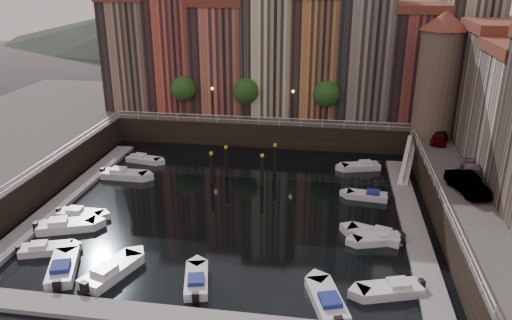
% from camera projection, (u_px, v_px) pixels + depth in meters
% --- Properties ---
extents(ground, '(200.00, 200.00, 0.00)m').
position_uv_depth(ground, '(234.00, 204.00, 47.33)').
color(ground, black).
rests_on(ground, ground).
extents(quay_far, '(80.00, 20.00, 3.00)m').
position_uv_depth(quay_far, '(269.00, 114.00, 70.75)').
color(quay_far, black).
rests_on(quay_far, ground).
extents(dock_left, '(2.00, 28.00, 0.35)m').
position_uv_depth(dock_left, '(69.00, 195.00, 48.68)').
color(dock_left, gray).
rests_on(dock_left, ground).
extents(dock_right, '(2.00, 28.00, 0.35)m').
position_uv_depth(dock_right, '(411.00, 220.00, 44.01)').
color(dock_right, gray).
rests_on(dock_right, ground).
extents(dock_near, '(30.00, 2.00, 0.35)m').
position_uv_depth(dock_near, '(181.00, 318.00, 31.60)').
color(dock_near, gray).
rests_on(dock_near, ground).
extents(mountains, '(145.00, 100.00, 18.00)m').
position_uv_depth(mountains, '(313.00, 15.00, 145.59)').
color(mountains, '#2D382D').
rests_on(mountains, ground).
extents(far_terrace, '(48.70, 10.30, 17.50)m').
position_uv_depth(far_terrace, '(293.00, 50.00, 64.55)').
color(far_terrace, '#91745C').
rests_on(far_terrace, quay_far).
extents(corner_tower, '(5.20, 5.20, 13.80)m').
position_uv_depth(corner_tower, '(439.00, 74.00, 54.13)').
color(corner_tower, '#6B5B4C').
rests_on(corner_tower, quay_right).
extents(promenade_trees, '(21.20, 3.20, 5.20)m').
position_uv_depth(promenade_trees, '(251.00, 91.00, 61.92)').
color(promenade_trees, black).
rests_on(promenade_trees, quay_far).
extents(street_lamps, '(10.36, 0.36, 4.18)m').
position_uv_depth(street_lamps, '(252.00, 99.00, 61.20)').
color(street_lamps, black).
rests_on(street_lamps, quay_far).
extents(railings, '(36.08, 34.04, 0.52)m').
position_uv_depth(railings, '(242.00, 149.00, 50.46)').
color(railings, white).
rests_on(railings, ground).
extents(gangway, '(2.78, 8.32, 3.73)m').
position_uv_depth(gangway, '(408.00, 158.00, 53.39)').
color(gangway, white).
rests_on(gangway, ground).
extents(mooring_pilings, '(6.47, 3.89, 3.78)m').
position_uv_depth(mooring_pilings, '(244.00, 165.00, 52.05)').
color(mooring_pilings, black).
rests_on(mooring_pilings, ground).
extents(boat_left_0, '(4.27, 2.69, 0.96)m').
position_uv_depth(boat_left_0, '(45.00, 249.00, 39.13)').
color(boat_left_0, silver).
rests_on(boat_left_0, ground).
extents(boat_left_1, '(5.09, 3.34, 1.15)m').
position_uv_depth(boat_left_1, '(65.00, 226.00, 42.52)').
color(boat_left_1, silver).
rests_on(boat_left_1, ground).
extents(boat_left_2, '(4.26, 1.65, 0.97)m').
position_uv_depth(boat_left_2, '(80.00, 214.00, 44.68)').
color(boat_left_2, silver).
rests_on(boat_left_2, ground).
extents(boat_left_3, '(5.01, 1.85, 1.15)m').
position_uv_depth(boat_left_3, '(123.00, 174.00, 53.05)').
color(boat_left_3, silver).
rests_on(boat_left_3, ground).
extents(boat_left_4, '(4.28, 2.13, 0.96)m').
position_uv_depth(boat_left_4, '(143.00, 159.00, 57.44)').
color(boat_left_4, silver).
rests_on(boat_left_4, ground).
extents(boat_right_0, '(4.76, 2.95, 1.07)m').
position_uv_depth(boat_right_0, '(391.00, 289.00, 34.14)').
color(boat_right_0, silver).
rests_on(boat_right_0, ground).
extents(boat_right_1, '(4.27, 2.58, 0.96)m').
position_uv_depth(boat_right_1, '(379.00, 239.00, 40.56)').
color(boat_right_1, silver).
rests_on(boat_right_1, ground).
extents(boat_right_2, '(4.75, 2.99, 1.07)m').
position_uv_depth(boat_right_2, '(376.00, 235.00, 41.13)').
color(boat_right_2, silver).
rests_on(boat_right_2, ground).
extents(boat_right_3, '(4.18, 1.92, 0.94)m').
position_uv_depth(boat_right_3, '(368.00, 196.00, 48.29)').
color(boat_right_3, silver).
rests_on(boat_right_3, ground).
extents(boat_right_4, '(4.52, 2.65, 1.01)m').
position_uv_depth(boat_right_4, '(362.00, 166.00, 55.35)').
color(boat_right_4, silver).
rests_on(boat_right_4, ground).
extents(boat_near_0, '(3.37, 5.14, 1.16)m').
position_uv_depth(boat_near_0, '(63.00, 268.00, 36.47)').
color(boat_near_0, silver).
rests_on(boat_near_0, ground).
extents(boat_near_1, '(3.46, 5.35, 1.21)m').
position_uv_depth(boat_near_1, '(111.00, 272.00, 36.06)').
color(boat_near_1, silver).
rests_on(boat_near_1, ground).
extents(boat_near_2, '(2.54, 4.53, 1.01)m').
position_uv_depth(boat_near_2, '(196.00, 281.00, 35.10)').
color(boat_near_2, silver).
rests_on(boat_near_2, ground).
extents(boat_near_3, '(3.17, 5.13, 1.15)m').
position_uv_depth(boat_near_3, '(327.00, 301.00, 32.88)').
color(boat_near_3, silver).
rests_on(boat_near_3, ground).
extents(car_a, '(2.73, 4.24, 1.34)m').
position_uv_depth(car_a, '(440.00, 138.00, 54.21)').
color(car_a, gray).
rests_on(car_a, quay_right).
extents(car_b, '(3.08, 5.17, 1.61)m').
position_uv_depth(car_b, '(467.00, 185.00, 42.15)').
color(car_b, gray).
rests_on(car_b, quay_right).
extents(car_c, '(3.19, 5.79, 1.59)m').
position_uv_depth(car_c, '(471.00, 177.00, 43.64)').
color(car_c, gray).
rests_on(car_c, quay_right).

